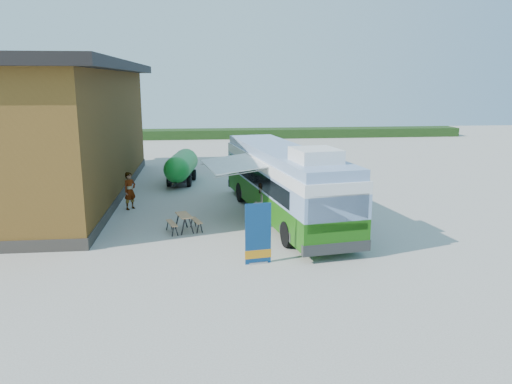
{
  "coord_description": "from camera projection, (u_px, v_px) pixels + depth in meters",
  "views": [
    {
      "loc": [
        -1.93,
        -19.1,
        6.52
      ],
      "look_at": [
        0.5,
        3.48,
        1.4
      ],
      "focal_mm": 35.0,
      "sensor_mm": 36.0,
      "label": 1
    }
  ],
  "objects": [
    {
      "name": "picnic_table",
      "position": [
        184.0,
        219.0,
        21.81
      ],
      "size": [
        1.64,
        1.54,
        0.77
      ],
      "rotation": [
        0.0,
        0.0,
        0.3
      ],
      "color": "tan",
      "rests_on": "ground"
    },
    {
      "name": "hedge",
      "position": [
        289.0,
        133.0,
        57.74
      ],
      "size": [
        40.0,
        3.0,
        1.0
      ],
      "primitive_type": "cube",
      "color": "#264419",
      "rests_on": "ground"
    },
    {
      "name": "bus",
      "position": [
        284.0,
        180.0,
        23.69
      ],
      "size": [
        4.66,
        12.9,
        3.88
      ],
      "rotation": [
        0.0,
        0.0,
        0.16
      ],
      "color": "#2C7613",
      "rests_on": "ground"
    },
    {
      "name": "awning",
      "position": [
        239.0,
        161.0,
        23.09
      ],
      "size": [
        3.27,
        4.6,
        0.52
      ],
      "rotation": [
        0.0,
        0.0,
        0.16
      ],
      "color": "white",
      "rests_on": "ground"
    },
    {
      "name": "banner",
      "position": [
        258.0,
        239.0,
        17.91
      ],
      "size": [
        0.98,
        0.29,
        2.26
      ],
      "rotation": [
        0.0,
        0.0,
        0.16
      ],
      "color": "navy",
      "rests_on": "ground"
    },
    {
      "name": "person_b",
      "position": [
        261.0,
        203.0,
        22.97
      ],
      "size": [
        1.18,
        1.16,
        1.92
      ],
      "primitive_type": "imported",
      "rotation": [
        0.0,
        0.0,
        -2.44
      ],
      "color": "#999999",
      "rests_on": "ground"
    },
    {
      "name": "ground",
      "position": [
        253.0,
        245.0,
        20.16
      ],
      "size": [
        100.0,
        100.0,
        0.0
      ],
      "primitive_type": "plane",
      "color": "#BCB7AD",
      "rests_on": "ground"
    },
    {
      "name": "slurry_tanker",
      "position": [
        182.0,
        166.0,
        31.9
      ],
      "size": [
        2.05,
        5.38,
        1.99
      ],
      "rotation": [
        0.0,
        0.0,
        -0.13
      ],
      "color": "#1A922F",
      "rests_on": "ground"
    },
    {
      "name": "person_a",
      "position": [
        130.0,
        191.0,
        25.52
      ],
      "size": [
        0.82,
        0.83,
        1.94
      ],
      "primitive_type": "imported",
      "rotation": [
        0.0,
        0.0,
        0.83
      ],
      "color": "#999999",
      "rests_on": "ground"
    },
    {
      "name": "barn",
      "position": [
        49.0,
        133.0,
        27.97
      ],
      "size": [
        9.6,
        21.2,
        7.5
      ],
      "color": "brown",
      "rests_on": "ground"
    }
  ]
}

